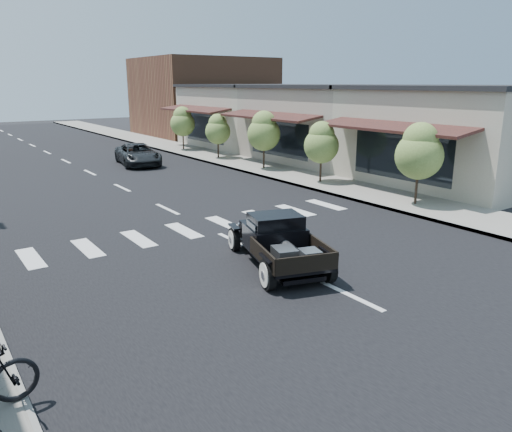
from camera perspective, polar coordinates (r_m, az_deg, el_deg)
ground at (r=14.04m, az=2.09°, el=-5.08°), size 120.00×120.00×0.00m
road at (r=27.18m, az=-17.23°, el=4.14°), size 14.00×80.00×0.02m
road_markings at (r=22.54m, az=-13.30°, el=2.25°), size 12.00×60.00×0.06m
sidewalk_right at (r=30.74m, az=-1.95°, el=6.12°), size 3.00×80.00×0.15m
storefront_near at (r=27.27m, az=23.06°, el=8.42°), size 10.00×9.00×4.50m
storefront_mid at (r=32.96m, az=9.67°, el=10.33°), size 10.00×9.00×4.50m
storefront_far at (r=39.89m, az=0.47°, el=11.31°), size 10.00×9.00×4.50m
far_building_right at (r=48.58m, az=-6.02°, el=13.37°), size 11.00×10.00×7.00m
small_tree_a at (r=20.58m, az=18.05°, el=5.54°), size 1.85×1.85×3.09m
small_tree_b at (r=24.39m, az=7.45°, el=7.17°), size 1.68×1.68×2.79m
small_tree_c at (r=28.05m, az=0.90°, el=8.59°), size 1.84×1.84×3.07m
small_tree_d at (r=32.28m, az=-4.37°, el=9.03°), size 1.60×1.60×2.66m
small_tree_e at (r=36.60m, az=-8.37°, el=9.82°), size 1.75×1.75×2.92m
hotrod_pickup at (r=13.38m, az=2.50°, el=-2.85°), size 3.03×4.53×1.44m
second_car at (r=30.98m, az=-13.34°, el=6.84°), size 2.83×4.84×1.27m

